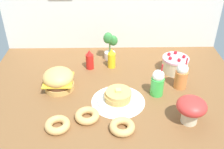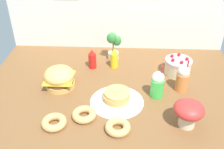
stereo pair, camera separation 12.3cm
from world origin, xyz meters
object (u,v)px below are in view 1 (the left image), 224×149
Objects in this scene: donut_chocolate at (87,116)px; mustard_bottle at (112,59)px; pancake_stack at (118,97)px; layer_cake at (175,64)px; mushroom_stool at (191,108)px; donut_vanilla at (122,127)px; burger at (58,80)px; cream_soda_cup at (158,83)px; donut_pink_glaze at (57,125)px; orange_float_cup at (181,76)px; potted_plant at (110,45)px; ketchup_bottle at (90,60)px.

mustard_bottle is at bearing 75.23° from donut_chocolate.
pancake_stack is 1.83× the size of donut_chocolate.
mushroom_stool is (-0.04, -0.71, 0.05)m from layer_cake.
layer_cake is at bearing 39.35° from donut_chocolate.
burger is at bearing 135.39° from donut_vanilla.
cream_soda_cup is 0.53m from donut_vanilla.
mushroom_stool is at bearing 2.90° from donut_pink_glaze.
donut_pink_glaze is (-0.41, -0.85, -0.06)m from mustard_bottle.
pancake_stack reaches higher than donut_pink_glaze.
mustard_bottle is at bearing 94.03° from donut_vanilla.
orange_float_cup is 0.75m from donut_vanilla.
layer_cake is (0.56, 0.46, 0.03)m from pancake_stack.
donut_chocolate is 0.94m from potted_plant.
donut_chocolate is at bearing -153.54° from orange_float_cup.
orange_float_cup reaches higher than burger.
mustard_bottle is 0.78m from donut_chocolate.
cream_soda_cup is 1.00× the size of orange_float_cup.
orange_float_cup is at bearing 25.18° from cream_soda_cup.
donut_chocolate is 0.77m from mushroom_stool.
pancake_stack reaches higher than donut_chocolate.
donut_chocolate is (-0.57, -0.29, -0.09)m from cream_soda_cup.
mustard_bottle reaches higher than layer_cake.
pancake_stack is at bearing -85.45° from mustard_bottle.
potted_plant reaches higher than mustard_bottle.
burger is at bearing 159.08° from pancake_stack.
donut_vanilla is at bearing -136.03° from orange_float_cup.
mustard_bottle is 0.18m from potted_plant.
cream_soda_cup is (0.38, -0.46, 0.02)m from mustard_bottle.
donut_pink_glaze is at bearing -83.01° from burger.
donut_vanilla is (0.53, -0.52, -0.06)m from burger.
cream_soda_cup is 0.98× the size of potted_plant.
mustard_bottle is 0.67× the size of cream_soda_cup.
mustard_bottle is (0.47, 0.35, 0.00)m from burger.
burger is 0.48m from donut_chocolate.
burger is at bearing 179.93° from orange_float_cup.
pancake_stack is 1.70× the size of ketchup_bottle.
orange_float_cup is at bearing 19.20° from pancake_stack.
mustard_bottle is (0.21, 0.02, 0.00)m from ketchup_bottle.
potted_plant is at bearing 68.76° from donut_pink_glaze.
mustard_bottle is 0.67× the size of orange_float_cup.
layer_cake is 0.95m from donut_vanilla.
donut_vanilla is at bearing -85.97° from mustard_bottle.
burger is at bearing 172.79° from cream_soda_cup.
burger is 0.88× the size of orange_float_cup.
donut_chocolate is (-0.80, -0.66, -0.05)m from layer_cake.
pancake_stack is at bearing 40.10° from donut_chocolate.
donut_chocolate is at bearing -140.65° from layer_cake.
layer_cake is 1.34× the size of donut_vanilla.
ketchup_bottle is at bearing -174.55° from mustard_bottle.
burger is 0.42m from ketchup_bottle.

